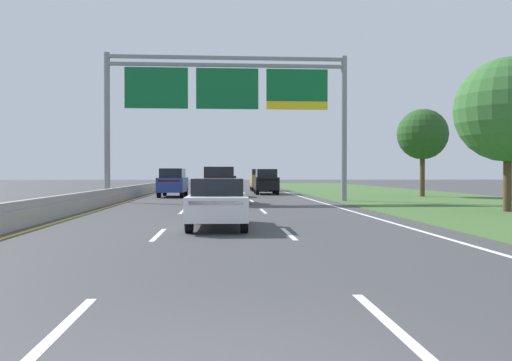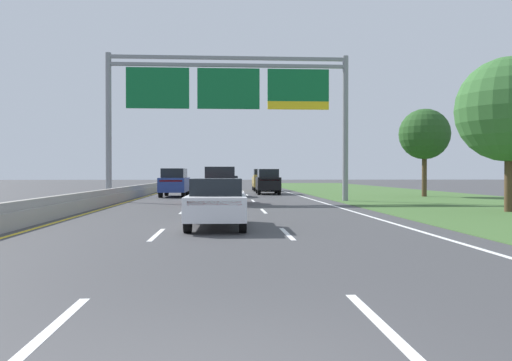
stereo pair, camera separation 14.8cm
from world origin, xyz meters
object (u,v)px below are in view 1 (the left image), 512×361
at_px(car_red_centre_lane_suv, 219,185).
at_px(car_navy_centre_lane_sedan, 225,186).
at_px(roadside_tree_near, 508,110).
at_px(roadside_tree_mid, 423,134).
at_px(overhead_sign_gantry, 227,96).
at_px(car_white_centre_lane_sedan, 218,202).
at_px(car_blue_left_lane_suv, 173,182).
at_px(car_black_right_lane_suv, 266,181).
at_px(pickup_truck_gold, 261,180).

bearing_deg(car_red_centre_lane_suv, car_navy_centre_lane_sedan, -1.74).
height_order(roadside_tree_near, roadside_tree_mid, roadside_tree_near).
xyz_separation_m(overhead_sign_gantry, car_red_centre_lane_suv, (-0.49, -2.21, -5.42)).
height_order(overhead_sign_gantry, car_navy_centre_lane_sedan, overhead_sign_gantry).
bearing_deg(car_red_centre_lane_suv, car_white_centre_lane_sedan, -179.11).
bearing_deg(car_navy_centre_lane_sedan, car_red_centre_lane_suv, 177.14).
xyz_separation_m(car_red_centre_lane_suv, car_white_centre_lane_sedan, (0.00, -13.28, -0.28)).
height_order(overhead_sign_gantry, car_blue_left_lane_suv, overhead_sign_gantry).
bearing_deg(roadside_tree_near, car_black_right_lane_suv, 113.31).
bearing_deg(car_red_centre_lane_suv, pickup_truck_gold, -9.55).
distance_m(car_black_right_lane_suv, roadside_tree_mid, 13.16).
distance_m(overhead_sign_gantry, roadside_tree_mid, 15.91).
bearing_deg(overhead_sign_gantry, car_white_centre_lane_sedan, -91.79).
relative_size(car_navy_centre_lane_sedan, car_black_right_lane_suv, 0.93).
height_order(car_navy_centre_lane_sedan, car_black_right_lane_suv, car_black_right_lane_suv).
bearing_deg(car_blue_left_lane_suv, roadside_tree_mid, -92.25).
bearing_deg(car_navy_centre_lane_sedan, overhead_sign_gantry, -179.59).
relative_size(car_navy_centre_lane_sedan, roadside_tree_near, 0.63).
xyz_separation_m(pickup_truck_gold, car_red_centre_lane_suv, (-4.08, -22.19, 0.02)).
bearing_deg(car_black_right_lane_suv, roadside_tree_mid, -115.81).
bearing_deg(car_navy_centre_lane_sedan, roadside_tree_near, -142.78).
distance_m(overhead_sign_gantry, car_blue_left_lane_suv, 9.65).
xyz_separation_m(pickup_truck_gold, roadside_tree_mid, (11.11, -14.19, 3.60)).
height_order(pickup_truck_gold, car_navy_centre_lane_sedan, pickup_truck_gold).
bearing_deg(pickup_truck_gold, roadside_tree_near, -162.32).
bearing_deg(car_blue_left_lane_suv, roadside_tree_near, -133.85).
relative_size(overhead_sign_gantry, roadside_tree_near, 2.17).
bearing_deg(overhead_sign_gantry, car_red_centre_lane_suv, -102.50).
xyz_separation_m(car_black_right_lane_suv, roadside_tree_near, (9.10, -21.12, 3.50)).
bearing_deg(car_red_centre_lane_suv, car_black_right_lane_suv, -14.96).
height_order(overhead_sign_gantry, car_white_centre_lane_sedan, overhead_sign_gantry).
relative_size(overhead_sign_gantry, roadside_tree_mid, 2.29).
xyz_separation_m(car_navy_centre_lane_sedan, car_white_centre_lane_sedan, (-0.41, -22.31, 0.00)).
bearing_deg(car_white_centre_lane_sedan, car_blue_left_lane_suv, 9.85).
xyz_separation_m(overhead_sign_gantry, car_white_centre_lane_sedan, (-0.48, -15.49, -5.70)).
height_order(car_black_right_lane_suv, roadside_tree_near, roadside_tree_near).
distance_m(overhead_sign_gantry, car_white_centre_lane_sedan, 16.51).
xyz_separation_m(car_blue_left_lane_suv, car_navy_centre_lane_sedan, (3.92, -0.09, -0.28)).
distance_m(pickup_truck_gold, car_navy_centre_lane_sedan, 13.68).
xyz_separation_m(car_navy_centre_lane_sedan, roadside_tree_mid, (14.78, -1.02, 3.86)).
bearing_deg(car_red_centre_lane_suv, car_blue_left_lane_suv, 21.93).
relative_size(pickup_truck_gold, car_blue_left_lane_suv, 1.15).
relative_size(car_blue_left_lane_suv, car_red_centre_lane_suv, 1.00).
height_order(car_white_centre_lane_sedan, roadside_tree_near, roadside_tree_near).
distance_m(roadside_tree_near, roadside_tree_mid, 15.55).
height_order(car_blue_left_lane_suv, car_black_right_lane_suv, same).
xyz_separation_m(car_blue_left_lane_suv, roadside_tree_mid, (18.70, -1.11, 3.58)).
height_order(car_blue_left_lane_suv, car_red_centre_lane_suv, same).
bearing_deg(pickup_truck_gold, overhead_sign_gantry, 170.74).
distance_m(car_navy_centre_lane_sedan, car_black_right_lane_suv, 5.86).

